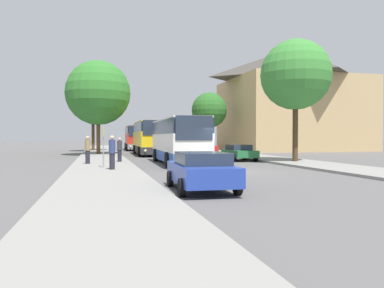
{
  "coord_description": "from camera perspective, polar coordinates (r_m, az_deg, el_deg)",
  "views": [
    {
      "loc": [
        -7.32,
        -20.09,
        1.98
      ],
      "look_at": [
        0.48,
        10.79,
        1.35
      ],
      "focal_mm": 35.0,
      "sensor_mm": 36.0,
      "label": 1
    }
  ],
  "objects": [
    {
      "name": "parked_car_right_near",
      "position": [
        31.07,
        7.2,
        -1.23
      ],
      "size": [
        2.03,
        3.95,
        1.32
      ],
      "rotation": [
        0.0,
        0.0,
        3.14
      ],
      "color": "#236B38",
      "rests_on": "ground_plane"
    },
    {
      "name": "pedestrian_walking_back",
      "position": [
        26.2,
        -15.62,
        -0.82
      ],
      "size": [
        0.36,
        0.36,
        1.88
      ],
      "rotation": [
        0.0,
        0.0,
        3.02
      ],
      "color": "#23232D",
      "rests_on": "sidewalk_left"
    },
    {
      "name": "bus_front",
      "position": [
        27.03,
        -2.16,
        0.61
      ],
      "size": [
        2.99,
        10.8,
        3.24
      ],
      "rotation": [
        0.0,
        0.0,
        -0.03
      ],
      "color": "#2D519E",
      "rests_on": "ground_plane"
    },
    {
      "name": "pedestrian_waiting_far",
      "position": [
        21.3,
        -12.08,
        -1.21
      ],
      "size": [
        0.36,
        0.36,
        1.9
      ],
      "rotation": [
        0.0,
        0.0,
        5.4
      ],
      "color": "#23232D",
      "rests_on": "sidewalk_left"
    },
    {
      "name": "building_right_background",
      "position": [
        56.71,
        14.98,
        6.57
      ],
      "size": [
        18.05,
        15.33,
        14.79
      ],
      "color": "tan",
      "rests_on": "ground_plane"
    },
    {
      "name": "ground_plane",
      "position": [
        21.48,
        5.84,
        -4.16
      ],
      "size": [
        300.0,
        300.0,
        0.0
      ],
      "primitive_type": "plane",
      "color": "#565454",
      "rests_on": "ground"
    },
    {
      "name": "sidewalk_left",
      "position": [
        20.19,
        -13.23,
        -4.31
      ],
      "size": [
        4.0,
        120.0,
        0.15
      ],
      "primitive_type": "cube",
      "color": "gray",
      "rests_on": "ground_plane"
    },
    {
      "name": "tree_left_far",
      "position": [
        40.88,
        -14.11,
        7.56
      ],
      "size": [
        6.76,
        6.76,
        9.82
      ],
      "color": "#513D23",
      "rests_on": "sidewalk_left"
    },
    {
      "name": "tree_right_near",
      "position": [
        29.24,
        15.5,
        10.1
      ],
      "size": [
        5.21,
        5.21,
        9.04
      ],
      "color": "#47331E",
      "rests_on": "sidewalk_right"
    },
    {
      "name": "sidewalk_right",
      "position": [
        24.75,
        21.28,
        -3.36
      ],
      "size": [
        4.0,
        120.0,
        0.15
      ],
      "primitive_type": "cube",
      "color": "gray",
      "rests_on": "ground_plane"
    },
    {
      "name": "bus_stop_sign",
      "position": [
        22.83,
        -13.35,
        0.37
      ],
      "size": [
        0.08,
        0.45,
        2.47
      ],
      "color": "gray",
      "rests_on": "sidewalk_left"
    },
    {
      "name": "parked_car_right_far",
      "position": [
        40.39,
        1.93,
        -0.56
      ],
      "size": [
        2.21,
        3.99,
        1.5
      ],
      "rotation": [
        0.0,
        0.0,
        3.12
      ],
      "color": "red",
      "rests_on": "ground_plane"
    },
    {
      "name": "tree_right_mid",
      "position": [
        50.35,
        2.65,
        5.16
      ],
      "size": [
        4.74,
        4.74,
        7.76
      ],
      "color": "#47331E",
      "rests_on": "sidewalk_right"
    },
    {
      "name": "tree_left_near",
      "position": [
        52.02,
        -14.86,
        6.12
      ],
      "size": [
        5.31,
        5.31,
        9.06
      ],
      "color": "#47331E",
      "rests_on": "sidewalk_left"
    },
    {
      "name": "bus_middle",
      "position": [
        40.89,
        -6.72,
        1.01
      ],
      "size": [
        2.92,
        11.41,
        3.56
      ],
      "rotation": [
        0.0,
        0.0,
        -0.02
      ],
      "color": "#2D2D2D",
      "rests_on": "ground_plane"
    },
    {
      "name": "parked_car_left_curb",
      "position": [
        13.72,
        1.44,
        -4.01
      ],
      "size": [
        2.26,
        4.33,
        1.41
      ],
      "rotation": [
        0.0,
        0.0,
        -0.04
      ],
      "color": "#233D9E",
      "rests_on": "ground_plane"
    },
    {
      "name": "bus_rear",
      "position": [
        55.86,
        -8.74,
        0.99
      ],
      "size": [
        3.01,
        11.33,
        3.47
      ],
      "rotation": [
        0.0,
        0.0,
        -0.04
      ],
      "color": "gray",
      "rests_on": "ground_plane"
    },
    {
      "name": "pedestrian_waiting_near",
      "position": [
        27.84,
        -10.98,
        -0.83
      ],
      "size": [
        0.36,
        0.36,
        1.76
      ],
      "rotation": [
        0.0,
        0.0,
        1.81
      ],
      "color": "#23232D",
      "rests_on": "sidewalk_left"
    }
  ]
}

